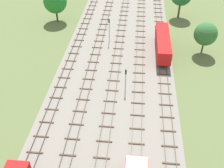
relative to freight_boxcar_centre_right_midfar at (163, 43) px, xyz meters
The scene contains 12 objects.
ground_plane 12.73m from the freight_boxcar_centre_right_midfar, 140.54° to the right, with size 480.00×480.00×0.00m, color #5B6B3D.
ballast_bed 12.73m from the freight_boxcar_centre_right_midfar, 140.54° to the right, with size 23.27×176.00×0.01m, color gray.
track_far_left 20.62m from the freight_boxcar_centre_right_midfar, 160.21° to the right, with size 2.40×126.00×0.29m.
track_left 16.21m from the freight_boxcar_centre_right_midfar, 154.37° to the right, with size 2.40×126.00×0.29m.
track_centre_left 12.10m from the freight_boxcar_centre_right_midfar, 144.27° to the right, with size 2.40×126.00×0.29m.
track_centre 8.76m from the freight_boxcar_centre_right_midfar, 124.82° to the right, with size 2.40×126.00×0.29m.
track_centre_right 7.31m from the freight_boxcar_centre_right_midfar, 90.05° to the right, with size 2.40×126.00×0.29m.
freight_boxcar_centre_right_midfar is the anchor object (origin of this frame).
signal_post_nearest 12.66m from the freight_boxcar_centre_right_midfar, 163.00° to the left, with size 0.28×0.47×5.80m.
signal_post_near 15.92m from the freight_boxcar_centre_right_midfar, 117.04° to the right, with size 0.28×0.47×4.77m.
lineside_tree_0 30.27m from the freight_boxcar_centre_right_midfar, 153.58° to the left, with size 5.98×5.98×8.37m.
lineside_tree_2 8.98m from the freight_boxcar_centre_right_midfar, ahead, with size 4.89×4.89×7.22m.
Camera 1 is at (3.79, 10.75, 31.94)m, focal length 44.13 mm.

